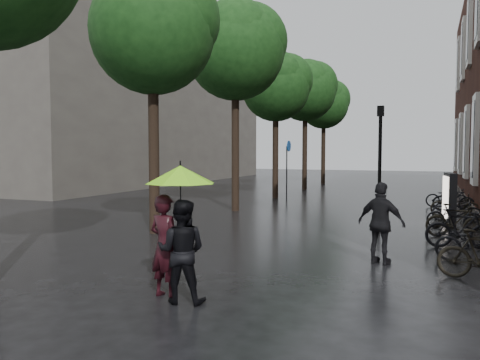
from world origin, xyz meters
The scene contains 11 objects.
ground centered at (0.00, 0.00, 0.00)m, with size 120.00×120.00×0.00m, color black.
bg_building centered at (-22.00, 28.00, 7.00)m, with size 16.00×30.00×14.00m, color #47423D.
street_trees centered at (-3.99, 15.91, 6.34)m, with size 4.33×34.03×8.91m.
person_burgundy centered at (-0.43, 1.60, 0.90)m, with size 0.65×0.43×1.80m, color black.
person_black centered at (-0.03, 1.46, 0.87)m, with size 0.84×0.66×1.73m, color black.
lime_umbrella centered at (-0.14, 1.63, 2.14)m, with size 1.21×1.21×1.77m.
pedestrian_walking centered at (2.79, 5.52, 0.92)m, with size 1.08×0.45×1.85m, color black.
parked_bicycles centered at (4.64, 11.51, 0.48)m, with size 2.07×13.51×1.04m.
ad_lightbox centered at (4.42, 12.33, 0.90)m, with size 0.27×1.19×1.79m.
lamp_post centered at (2.29, 10.10, 2.41)m, with size 0.20×0.20×3.97m.
cycle_sign centered at (-3.12, 18.18, 2.05)m, with size 0.16×0.56×3.10m.
Camera 1 is at (3.79, -5.32, 2.52)m, focal length 35.00 mm.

